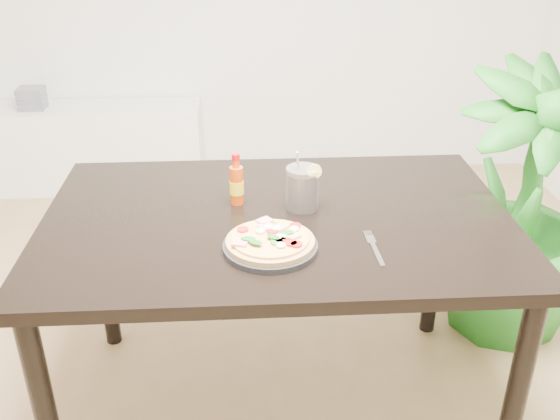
{
  "coord_description": "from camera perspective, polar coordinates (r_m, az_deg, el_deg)",
  "views": [
    {
      "loc": [
        0.16,
        -1.5,
        1.61
      ],
      "look_at": [
        0.26,
        0.03,
        0.83
      ],
      "focal_mm": 40.0,
      "sensor_mm": 36.0,
      "label": 1
    }
  ],
  "objects": [
    {
      "name": "cd_stack",
      "position": [
        3.9,
        -21.75,
        9.47
      ],
      "size": [
        0.14,
        0.12,
        0.13
      ],
      "color": "slate",
      "rests_on": "media_console"
    },
    {
      "name": "fork",
      "position": [
        1.72,
        8.58,
        -3.35
      ],
      "size": [
        0.03,
        0.19,
        0.0
      ],
      "rotation": [
        0.0,
        0.0,
        0.04
      ],
      "color": "silver",
      "rests_on": "dining_table"
    },
    {
      "name": "cola_cup",
      "position": [
        1.89,
        2.07,
        1.93
      ],
      "size": [
        0.11,
        0.1,
        0.19
      ],
      "rotation": [
        0.0,
        0.0,
        -0.39
      ],
      "color": "black",
      "rests_on": "dining_table"
    },
    {
      "name": "dining_table",
      "position": [
        1.91,
        -0.22,
        -2.74
      ],
      "size": [
        1.4,
        0.9,
        0.75
      ],
      "color": "black",
      "rests_on": "ground"
    },
    {
      "name": "houseplant",
      "position": [
        2.56,
        21.14,
        0.31
      ],
      "size": [
        0.7,
        0.7,
        1.08
      ],
      "primitive_type": "imported",
      "rotation": [
        0.0,
        0.0,
        0.18
      ],
      "color": "#20711E",
      "rests_on": "ground"
    },
    {
      "name": "plate",
      "position": [
        1.69,
        -0.89,
        -3.38
      ],
      "size": [
        0.26,
        0.26,
        0.02
      ],
      "primitive_type": "cylinder",
      "color": "black",
      "rests_on": "dining_table"
    },
    {
      "name": "pizza",
      "position": [
        1.68,
        -0.84,
        -2.75
      ],
      "size": [
        0.24,
        0.24,
        0.03
      ],
      "color": "tan",
      "rests_on": "plate"
    },
    {
      "name": "plant_pot",
      "position": [
        2.77,
        19.66,
        -7.7
      ],
      "size": [
        0.28,
        0.28,
        0.22
      ],
      "primitive_type": "cylinder",
      "color": "brown",
      "rests_on": "ground"
    },
    {
      "name": "hot_sauce_bottle",
      "position": [
        1.92,
        -3.99,
        2.38
      ],
      "size": [
        0.06,
        0.06,
        0.16
      ],
      "rotation": [
        0.0,
        0.0,
        -0.43
      ],
      "color": "#CD420C",
      "rests_on": "dining_table"
    },
    {
      "name": "media_console",
      "position": [
        3.94,
        -17.44,
        5.51
      ],
      "size": [
        1.4,
        0.34,
        0.5
      ],
      "primitive_type": "cube",
      "color": "white",
      "rests_on": "ground"
    }
  ]
}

